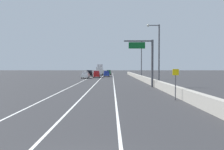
# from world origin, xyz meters

# --- Properties ---
(ground_plane) EXTENTS (320.00, 320.00, 0.00)m
(ground_plane) POSITION_xyz_m (0.00, 64.00, 0.00)
(ground_plane) COLOR #2D2D30
(lane_stripe_left) EXTENTS (0.16, 130.00, 0.00)m
(lane_stripe_left) POSITION_xyz_m (-5.50, 55.00, 0.00)
(lane_stripe_left) COLOR silver
(lane_stripe_left) RESTS_ON ground_plane
(lane_stripe_center) EXTENTS (0.16, 130.00, 0.00)m
(lane_stripe_center) POSITION_xyz_m (-2.00, 55.00, 0.00)
(lane_stripe_center) COLOR silver
(lane_stripe_center) RESTS_ON ground_plane
(lane_stripe_right) EXTENTS (0.16, 130.00, 0.00)m
(lane_stripe_right) POSITION_xyz_m (1.50, 55.00, 0.00)
(lane_stripe_right) COLOR silver
(lane_stripe_right) RESTS_ON ground_plane
(jersey_barrier_right) EXTENTS (0.60, 120.00, 1.10)m
(jersey_barrier_right) POSITION_xyz_m (8.15, 40.00, 0.55)
(jersey_barrier_right) COLOR #9E998E
(jersey_barrier_right) RESTS_ON ground_plane
(overhead_sign_gantry) EXTENTS (4.68, 0.36, 7.50)m
(overhead_sign_gantry) POSITION_xyz_m (6.81, 31.89, 4.73)
(overhead_sign_gantry) COLOR #47474C
(overhead_sign_gantry) RESTS_ON ground_plane
(speed_advisory_sign) EXTENTS (0.60, 0.11, 3.00)m
(speed_advisory_sign) POSITION_xyz_m (7.25, 16.45, 1.76)
(speed_advisory_sign) COLOR #4C4C51
(speed_advisory_sign) RESTS_ON ground_plane
(lamp_post_right_second) EXTENTS (2.14, 0.44, 10.17)m
(lamp_post_right_second) POSITION_xyz_m (8.56, 33.03, 5.84)
(lamp_post_right_second) COLOR #4C4C51
(lamp_post_right_second) RESTS_ON ground_plane
(lamp_post_right_third) EXTENTS (2.14, 0.44, 10.17)m
(lamp_post_right_third) POSITION_xyz_m (8.61, 57.40, 5.84)
(lamp_post_right_third) COLOR #4C4C51
(lamp_post_right_third) RESTS_ON ground_plane
(car_white_0) EXTENTS (1.87, 4.61, 1.88)m
(car_white_0) POSITION_xyz_m (-6.29, 61.41, 0.94)
(car_white_0) COLOR white
(car_white_0) RESTS_ON ground_plane
(car_black_1) EXTENTS (2.08, 4.29, 2.08)m
(car_black_1) POSITION_xyz_m (-6.47, 75.67, 1.03)
(car_black_1) COLOR black
(car_black_1) RESTS_ON ground_plane
(car_red_2) EXTENTS (1.91, 4.74, 2.05)m
(car_red_2) POSITION_xyz_m (-3.44, 66.10, 1.02)
(car_red_2) COLOR red
(car_red_2) RESTS_ON ground_plane
(car_green_3) EXTENTS (1.95, 4.40, 1.92)m
(car_green_3) POSITION_xyz_m (-0.24, 92.81, 0.96)
(car_green_3) COLOR #196033
(car_green_3) RESTS_ON ground_plane
(car_blue_4) EXTENTS (1.94, 4.78, 1.91)m
(car_blue_4) POSITION_xyz_m (-0.64, 72.73, 0.96)
(car_blue_4) COLOR #1E389E
(car_blue_4) RESTS_ON ground_plane
(box_truck) EXTENTS (2.54, 9.20, 4.20)m
(box_truck) POSITION_xyz_m (-3.65, 89.15, 1.92)
(box_truck) COLOR silver
(box_truck) RESTS_ON ground_plane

